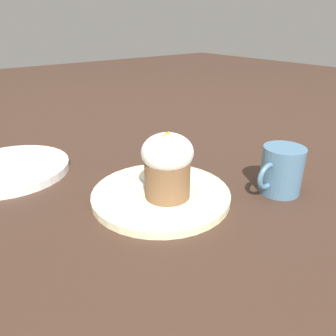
% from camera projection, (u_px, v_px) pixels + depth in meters
% --- Properties ---
extents(ground_plane, '(4.00, 4.00, 0.00)m').
position_uv_depth(ground_plane, '(161.00, 198.00, 0.61)').
color(ground_plane, '#3D281E').
extents(dessert_plate, '(0.25, 0.25, 0.01)m').
position_uv_depth(dessert_plate, '(161.00, 195.00, 0.60)').
color(dessert_plate, beige).
rests_on(dessert_plate, ground_plane).
extents(carrot_cake, '(0.09, 0.09, 0.12)m').
position_uv_depth(carrot_cake, '(168.00, 164.00, 0.56)').
color(carrot_cake, brown).
rests_on(carrot_cake, dessert_plate).
extents(spoon, '(0.04, 0.12, 0.01)m').
position_uv_depth(spoon, '(149.00, 186.00, 0.62)').
color(spoon, '#B7B7BC').
rests_on(spoon, dessert_plate).
extents(coffee_cup, '(0.11, 0.08, 0.09)m').
position_uv_depth(coffee_cup, '(281.00, 170.00, 0.61)').
color(coffee_cup, teal).
rests_on(coffee_cup, ground_plane).
extents(side_plate, '(0.25, 0.25, 0.02)m').
position_uv_depth(side_plate, '(10.00, 169.00, 0.70)').
color(side_plate, white).
rests_on(side_plate, ground_plane).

